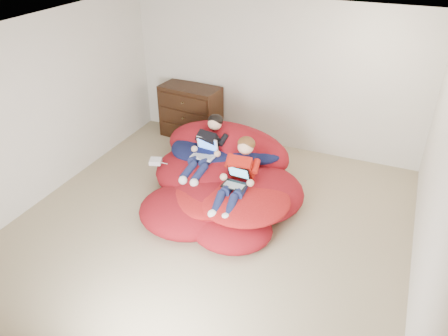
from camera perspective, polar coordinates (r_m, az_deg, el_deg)
room_shell at (r=5.79m, az=-1.48°, el=-5.29°), size 5.10×5.10×2.77m
dresser at (r=7.97m, az=-4.37°, el=7.31°), size 1.10×0.64×0.95m
beanbag_pile at (r=6.30m, az=-0.17°, el=-1.53°), size 2.39×2.39×0.93m
cream_pillow at (r=6.92m, az=-2.35°, el=4.92°), size 0.46×0.30×0.30m
older_boy at (r=6.34m, az=-2.16°, el=2.96°), size 0.37×1.09×0.68m
younger_boy at (r=5.76m, az=1.88°, el=-0.62°), size 0.35×1.09×0.73m
laptop_white at (r=6.30m, az=-2.47°, el=2.25°), size 0.34×0.31×0.24m
laptop_black at (r=5.74m, az=1.62°, el=-1.53°), size 0.32×0.32×0.22m
power_adapter at (r=6.53m, az=-8.93°, el=0.87°), size 0.22×0.22×0.06m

